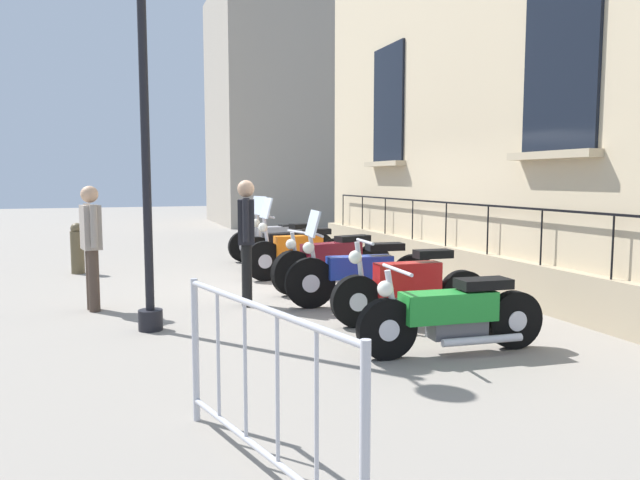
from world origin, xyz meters
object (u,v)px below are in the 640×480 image
(motorcycle_maroon, at_px, (334,262))
(lamppost, at_px, (143,50))
(motorcycle_red, at_px, (410,289))
(motorcycle_silver, at_px, (277,239))
(bollard, at_px, (77,248))
(crowd_barrier, at_px, (261,383))
(pedestrian_standing, at_px, (91,241))
(motorcycle_blue, at_px, (361,273))
(pedestrian_walking, at_px, (246,235))
(motorcycle_orange, at_px, (300,252))
(motorcycle_black, at_px, (288,245))
(motorcycle_green, at_px, (452,315))

(motorcycle_maroon, distance_m, lamppost, 4.33)
(motorcycle_red, bearing_deg, motorcycle_silver, -89.64)
(motorcycle_maroon, height_order, bollard, motorcycle_maroon)
(crowd_barrier, bearing_deg, bollard, -80.63)
(pedestrian_standing, bearing_deg, crowd_barrier, 101.70)
(crowd_barrier, relative_size, bollard, 2.07)
(lamppost, relative_size, crowd_barrier, 2.16)
(motorcycle_blue, xyz_separation_m, pedestrian_walking, (1.50, -0.53, 0.54))
(motorcycle_silver, bearing_deg, pedestrian_standing, 48.26)
(motorcycle_silver, bearing_deg, motorcycle_orange, 84.24)
(motorcycle_orange, height_order, pedestrian_standing, pedestrian_standing)
(motorcycle_orange, xyz_separation_m, pedestrian_standing, (3.37, 1.55, 0.47))
(motorcycle_orange, xyz_separation_m, crowd_barrier, (2.31, 6.69, 0.10))
(motorcycle_black, distance_m, motorcycle_orange, 1.30)
(motorcycle_blue, distance_m, motorcycle_red, 1.16)
(motorcycle_blue, distance_m, pedestrian_standing, 3.66)
(motorcycle_maroon, xyz_separation_m, motorcycle_red, (-0.11, 2.35, -0.02))
(motorcycle_silver, height_order, motorcycle_black, motorcycle_black)
(bollard, relative_size, pedestrian_standing, 0.57)
(motorcycle_silver, bearing_deg, motorcycle_black, 85.63)
(motorcycle_silver, height_order, bollard, motorcycle_silver)
(motorcycle_silver, distance_m, crowd_barrier, 9.55)
(motorcycle_orange, xyz_separation_m, motorcycle_red, (-0.29, 3.59, -0.04))
(motorcycle_orange, bearing_deg, motorcycle_silver, -95.76)
(motorcycle_blue, bearing_deg, bollard, -48.28)
(motorcycle_green, bearing_deg, bollard, -60.59)
(motorcycle_maroon, bearing_deg, pedestrian_walking, 23.64)
(lamppost, bearing_deg, bollard, -78.11)
(lamppost, bearing_deg, motorcycle_blue, -170.79)
(motorcycle_silver, xyz_separation_m, bollard, (3.98, 0.60, 0.02))
(lamppost, distance_m, crowd_barrier, 4.63)
(motorcycle_black, distance_m, motorcycle_red, 4.87)
(motorcycle_black, bearing_deg, bollard, -9.11)
(motorcycle_orange, distance_m, pedestrian_standing, 3.74)
(motorcycle_red, bearing_deg, pedestrian_standing, -29.03)
(pedestrian_walking, bearing_deg, motorcycle_red, 134.44)
(motorcycle_silver, xyz_separation_m, crowd_barrier, (2.56, 9.20, 0.11))
(lamppost, bearing_deg, motorcycle_green, 144.86)
(motorcycle_black, relative_size, motorcycle_blue, 0.92)
(motorcycle_orange, distance_m, pedestrian_walking, 2.40)
(pedestrian_walking, bearing_deg, pedestrian_standing, -9.92)
(motorcycle_maroon, xyz_separation_m, pedestrian_walking, (1.54, 0.67, 0.54))
(motorcycle_green, bearing_deg, crowd_barrier, 37.06)
(motorcycle_maroon, distance_m, motorcycle_red, 2.36)
(motorcycle_orange, distance_m, motorcycle_maroon, 1.25)
(motorcycle_blue, height_order, motorcycle_green, motorcycle_blue)
(motorcycle_maroon, xyz_separation_m, crowd_barrier, (2.49, 5.46, 0.12))
(motorcycle_maroon, height_order, pedestrian_standing, pedestrian_standing)
(motorcycle_silver, xyz_separation_m, pedestrian_standing, (3.62, 4.06, 0.49))
(motorcycle_maroon, height_order, lamppost, lamppost)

